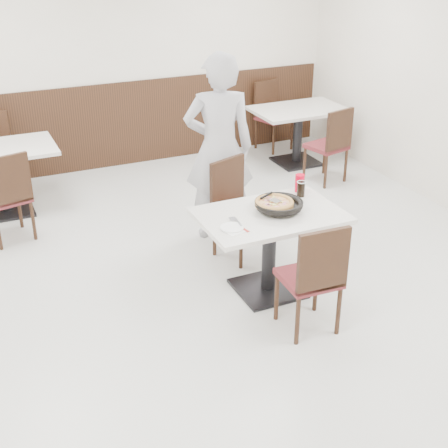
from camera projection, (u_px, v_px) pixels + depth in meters
name	position (u px, v px, depth m)	size (l,w,h in m)	color
floor	(228.00, 291.00, 5.52)	(7.00, 7.00, 0.00)	beige
wall_back	(112.00, 59.00, 7.77)	(6.00, 0.04, 2.80)	beige
wainscot_back	(117.00, 125.00, 8.13)	(5.90, 0.03, 1.10)	black
main_table	(269.00, 253.00, 5.37)	(1.20, 0.80, 0.75)	silver
chair_near	(309.00, 275.00, 4.83)	(0.42, 0.42, 0.95)	black
chair_far	(241.00, 211.00, 5.91)	(0.42, 0.42, 0.95)	black
trivet	(276.00, 209.00, 5.25)	(0.11, 0.11, 0.04)	black
pizza_pan	(279.00, 206.00, 5.23)	(0.39, 0.39, 0.01)	black
pizza	(274.00, 204.00, 5.23)	(0.33, 0.33, 0.02)	tan
pizza_server	(275.00, 200.00, 5.22)	(0.07, 0.09, 0.00)	silver
napkin	(234.00, 230.00, 4.92)	(0.15, 0.15, 0.00)	white
side_plate	(232.00, 228.00, 4.94)	(0.19, 0.19, 0.01)	white
fork	(238.00, 222.00, 5.01)	(0.01, 0.15, 0.00)	silver
cola_glass	(301.00, 189.00, 5.51)	(0.07, 0.07, 0.13)	black
red_cup	(300.00, 183.00, 5.60)	(0.08, 0.08, 0.16)	red
diner_person	(219.00, 148.00, 6.11)	(0.69, 0.45, 1.88)	#B8B7BC
bg_table_left	(3.00, 181.00, 6.86)	(1.20, 0.80, 0.75)	silver
bg_chair_left_near	(5.00, 196.00, 6.23)	(0.42, 0.42, 0.95)	black
bg_table_right	(298.00, 136.00, 8.28)	(1.20, 0.80, 0.75)	silver
bg_chair_right_near	(327.00, 145.00, 7.65)	(0.42, 0.42, 0.95)	black
bg_chair_right_far	(274.00, 116.00, 8.75)	(0.42, 0.42, 0.95)	black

